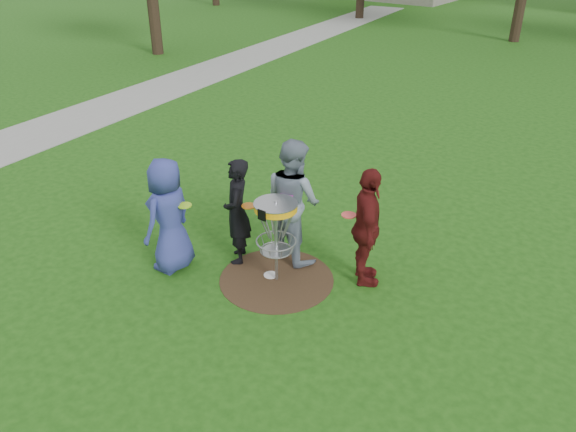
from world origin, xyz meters
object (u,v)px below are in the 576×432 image
Objects in this scene: player_blue at (169,216)px; disc_golf_basket at (276,222)px; player_black at (237,212)px; player_grey at (293,200)px; player_maroon at (367,228)px.

disc_golf_basket is (1.56, 0.71, 0.08)m from player_blue.
player_black is 0.91m from player_grey.
player_grey is 1.09× the size of player_maroon.
player_maroon is (2.67, 1.49, 0.01)m from player_blue.
player_grey is (1.34, 1.44, 0.09)m from player_blue.
player_grey is 1.49× the size of disc_golf_basket.
player_black is 0.86× the size of player_grey.
player_blue is 1.36× the size of disc_golf_basket.
player_grey is at bearing 97.97° from player_black.
player_blue reaches higher than disc_golf_basket.
player_blue is at bearing -155.56° from disc_golf_basket.
player_maroon is at bearing -162.75° from player_grey.
player_blue is 1.06× the size of player_black.
player_black is at bearing 73.58° from player_maroon.
player_grey is (0.64, 0.63, 0.14)m from player_black.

